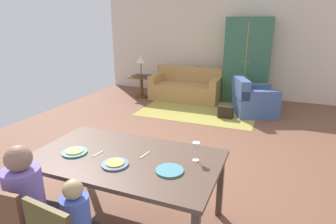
% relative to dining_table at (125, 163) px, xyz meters
% --- Properties ---
extents(ground_plane, '(7.21, 6.69, 0.02)m').
position_rel_dining_table_xyz_m(ground_plane, '(-0.05, 2.27, -0.71)').
color(ground_plane, brown).
extents(back_wall, '(7.21, 0.10, 2.70)m').
position_rel_dining_table_xyz_m(back_wall, '(-0.05, 5.66, 0.65)').
color(back_wall, beige).
rests_on(back_wall, ground_plane).
extents(dining_table, '(1.84, 1.05, 0.76)m').
position_rel_dining_table_xyz_m(dining_table, '(0.00, 0.00, 0.00)').
color(dining_table, '#503A2E').
rests_on(dining_table, ground_plane).
extents(plate_near_man, '(0.25, 0.25, 0.02)m').
position_rel_dining_table_xyz_m(plate_near_man, '(-0.51, -0.12, 0.07)').
color(plate_near_man, teal).
rests_on(plate_near_man, dining_table).
extents(pizza_near_man, '(0.17, 0.17, 0.01)m').
position_rel_dining_table_xyz_m(pizza_near_man, '(-0.51, -0.12, 0.09)').
color(pizza_near_man, gold).
rests_on(pizza_near_man, plate_near_man).
extents(plate_near_child, '(0.25, 0.25, 0.02)m').
position_rel_dining_table_xyz_m(plate_near_child, '(-0.00, -0.18, 0.07)').
color(plate_near_child, slate).
rests_on(plate_near_child, dining_table).
extents(pizza_near_child, '(0.17, 0.17, 0.01)m').
position_rel_dining_table_xyz_m(pizza_near_child, '(-0.00, -0.18, 0.09)').
color(pizza_near_child, gold).
rests_on(pizza_near_child, plate_near_child).
extents(plate_near_woman, '(0.25, 0.25, 0.02)m').
position_rel_dining_table_xyz_m(plate_near_woman, '(0.51, -0.10, 0.07)').
color(plate_near_woman, teal).
rests_on(plate_near_woman, dining_table).
extents(wine_glass, '(0.07, 0.07, 0.19)m').
position_rel_dining_table_xyz_m(wine_glass, '(0.66, 0.18, 0.20)').
color(wine_glass, silver).
rests_on(wine_glass, dining_table).
extents(fork, '(0.04, 0.15, 0.01)m').
position_rel_dining_table_xyz_m(fork, '(-0.28, -0.05, 0.07)').
color(fork, silver).
rests_on(fork, dining_table).
extents(knife, '(0.03, 0.17, 0.01)m').
position_rel_dining_table_xyz_m(knife, '(0.17, 0.10, 0.07)').
color(knife, silver).
rests_on(knife, dining_table).
extents(dining_chair_man, '(0.45, 0.45, 0.87)m').
position_rel_dining_table_xyz_m(dining_chair_man, '(-0.50, -0.89, -0.20)').
color(dining_chair_man, brown).
rests_on(dining_chair_man, ground_plane).
extents(person_man, '(0.30, 0.41, 1.11)m').
position_rel_dining_table_xyz_m(person_man, '(-0.51, -0.71, -0.18)').
color(person_man, '#384155').
rests_on(person_man, ground_plane).
extents(area_rug, '(2.60, 1.80, 0.01)m').
position_rel_dining_table_xyz_m(area_rug, '(-0.36, 3.99, -0.69)').
color(area_rug, '#A59841').
rests_on(area_rug, ground_plane).
extents(couch, '(1.82, 0.86, 0.82)m').
position_rel_dining_table_xyz_m(couch, '(-0.97, 4.85, -0.39)').
color(couch, '#B5874B').
rests_on(couch, ground_plane).
extents(armchair, '(1.12, 1.11, 0.82)m').
position_rel_dining_table_xyz_m(armchair, '(0.82, 4.17, -0.38)').
color(armchair, '#405A8C').
rests_on(armchair, ground_plane).
extents(armoire, '(1.10, 0.59, 2.10)m').
position_rel_dining_table_xyz_m(armoire, '(0.50, 5.27, 0.35)').
color(armoire, '#336146').
rests_on(armoire, ground_plane).
extents(side_table, '(0.56, 0.56, 0.58)m').
position_rel_dining_table_xyz_m(side_table, '(-2.16, 4.59, -0.32)').
color(side_table, brown).
rests_on(side_table, ground_plane).
extents(table_lamp, '(0.26, 0.26, 0.54)m').
position_rel_dining_table_xyz_m(table_lamp, '(-2.16, 4.59, 0.31)').
color(table_lamp, '#454142').
rests_on(table_lamp, side_table).
extents(book_lower, '(0.22, 0.16, 0.03)m').
position_rel_dining_table_xyz_m(book_lower, '(-1.96, 4.56, -0.10)').
color(book_lower, '#A42733').
rests_on(book_lower, side_table).
extents(book_upper, '(0.22, 0.16, 0.03)m').
position_rel_dining_table_xyz_m(book_upper, '(-1.98, 4.58, -0.07)').
color(book_upper, '#374E80').
rests_on(book_upper, book_lower).
extents(handbag, '(0.32, 0.16, 0.26)m').
position_rel_dining_table_xyz_m(handbag, '(0.32, 3.69, -0.57)').
color(handbag, black).
rests_on(handbag, ground_plane).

